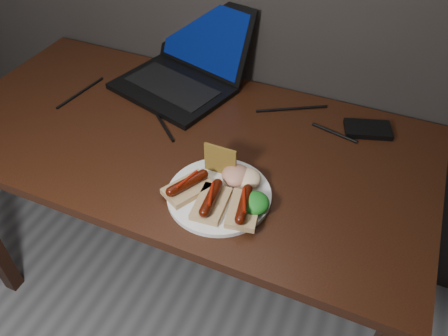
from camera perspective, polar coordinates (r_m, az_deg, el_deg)
name	(u,v)px	position (r m, az deg, el deg)	size (l,w,h in m)	color
desk	(184,159)	(1.31, -5.26, 1.16)	(1.40, 0.70, 0.75)	#32190C
laptop	(184,69)	(1.45, -5.24, 12.81)	(0.43, 0.42, 0.25)	black
hard_drive	(368,129)	(1.32, 18.26, 4.83)	(0.13, 0.08, 0.02)	black
desk_cables	(209,112)	(1.33, -2.04, 7.34)	(0.88, 0.34, 0.01)	black
plate	(219,195)	(1.07, -0.64, -3.51)	(0.26, 0.26, 0.01)	white
bread_sausage_left	(188,186)	(1.06, -4.78, -2.38)	(0.12, 0.13, 0.04)	tan
bread_sausage_center	(211,201)	(1.02, -1.69, -4.32)	(0.08, 0.12, 0.04)	tan
bread_sausage_right	(244,207)	(1.01, 2.61, -5.14)	(0.09, 0.13, 0.04)	tan
crispbread	(220,160)	(1.09, -0.49, 1.04)	(0.09, 0.01, 0.09)	olive
salad_greens	(255,203)	(1.02, 4.03, -4.55)	(0.07, 0.07, 0.04)	#135F18
salsa_mound	(236,175)	(1.08, 1.59, -0.93)	(0.07, 0.07, 0.04)	maroon
coleslaw_mound	(248,178)	(1.08, 3.21, -1.31)	(0.06, 0.06, 0.04)	white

